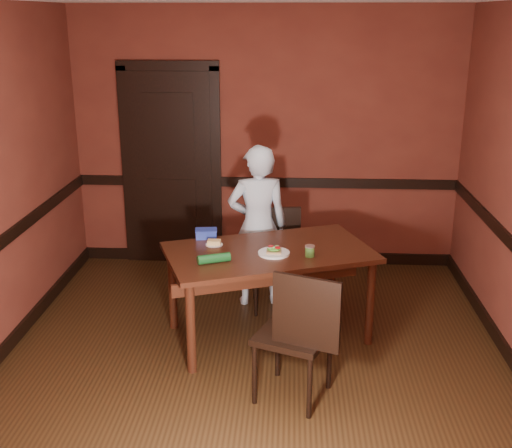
# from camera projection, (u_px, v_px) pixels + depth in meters

# --- Properties ---
(floor) EXTENTS (4.00, 4.50, 0.01)m
(floor) POSITION_uv_depth(u_px,v_px,m) (253.00, 367.00, 4.94)
(floor) COLOR black
(floor) RESTS_ON ground
(wall_back) EXTENTS (4.00, 0.02, 2.70)m
(wall_back) POSITION_uv_depth(u_px,v_px,m) (266.00, 140.00, 6.66)
(wall_back) COLOR maroon
(wall_back) RESTS_ON ground
(wall_front) EXTENTS (4.00, 0.02, 2.70)m
(wall_front) POSITION_uv_depth(u_px,v_px,m) (217.00, 364.00, 2.39)
(wall_front) COLOR maroon
(wall_front) RESTS_ON ground
(dado_back) EXTENTS (4.00, 0.03, 0.10)m
(dado_back) POSITION_uv_depth(u_px,v_px,m) (266.00, 182.00, 6.78)
(dado_back) COLOR black
(dado_back) RESTS_ON ground
(baseboard_back) EXTENTS (4.00, 0.03, 0.12)m
(baseboard_back) POSITION_uv_depth(u_px,v_px,m) (266.00, 256.00, 7.04)
(baseboard_back) COLOR black
(baseboard_back) RESTS_ON ground
(baseboard_left) EXTENTS (0.03, 4.50, 0.12)m
(baseboard_left) POSITION_uv_depth(u_px,v_px,m) (1.00, 353.00, 5.03)
(baseboard_left) COLOR black
(baseboard_left) RESTS_ON ground
(door) EXTENTS (1.05, 0.07, 2.20)m
(door) POSITION_uv_depth(u_px,v_px,m) (171.00, 164.00, 6.76)
(door) COLOR black
(door) RESTS_ON ground
(dining_table) EXTENTS (1.86, 1.44, 0.77)m
(dining_table) POSITION_uv_depth(u_px,v_px,m) (269.00, 293.00, 5.32)
(dining_table) COLOR black
(dining_table) RESTS_ON floor
(chair_far) EXTENTS (0.46, 0.46, 0.91)m
(chair_far) POSITION_uv_depth(u_px,v_px,m) (275.00, 261.00, 5.83)
(chair_far) COLOR black
(chair_far) RESTS_ON floor
(chair_near) EXTENTS (0.61, 0.61, 1.00)m
(chair_near) POSITION_uv_depth(u_px,v_px,m) (293.00, 332.00, 4.43)
(chair_near) COLOR black
(chair_near) RESTS_ON floor
(person) EXTENTS (0.60, 0.45, 1.51)m
(person) POSITION_uv_depth(u_px,v_px,m) (258.00, 226.00, 5.84)
(person) COLOR silver
(person) RESTS_ON floor
(sandwich_plate) EXTENTS (0.25, 0.25, 0.06)m
(sandwich_plate) POSITION_uv_depth(u_px,v_px,m) (274.00, 252.00, 5.12)
(sandwich_plate) COLOR silver
(sandwich_plate) RESTS_ON dining_table
(sauce_jar) EXTENTS (0.08, 0.08, 0.09)m
(sauce_jar) POSITION_uv_depth(u_px,v_px,m) (310.00, 251.00, 5.06)
(sauce_jar) COLOR #4E903A
(sauce_jar) RESTS_ON dining_table
(cheese_saucer) EXTENTS (0.14, 0.14, 0.04)m
(cheese_saucer) POSITION_uv_depth(u_px,v_px,m) (214.00, 243.00, 5.31)
(cheese_saucer) COLOR silver
(cheese_saucer) RESTS_ON dining_table
(food_tub) EXTENTS (0.20, 0.15, 0.08)m
(food_tub) POSITION_uv_depth(u_px,v_px,m) (206.00, 234.00, 5.48)
(food_tub) COLOR #283DB1
(food_tub) RESTS_ON dining_table
(wrapped_veg) EXTENTS (0.26, 0.16, 0.07)m
(wrapped_veg) POSITION_uv_depth(u_px,v_px,m) (214.00, 258.00, 4.93)
(wrapped_veg) COLOR #13481C
(wrapped_veg) RESTS_ON dining_table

